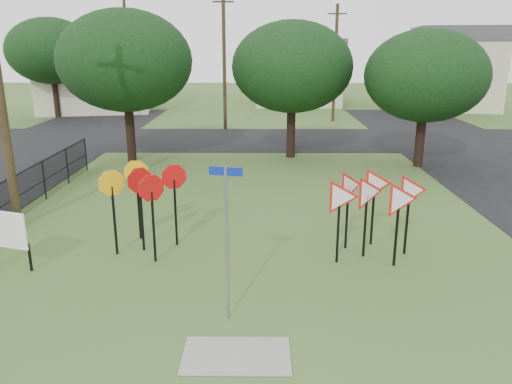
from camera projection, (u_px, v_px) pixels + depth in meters
ground at (241, 294)px, 11.55m from camera, size 140.00×140.00×0.00m
street_far at (253, 139)px, 30.74m from camera, size 60.00×8.00×0.02m
curb_pad at (236, 356)px, 9.25m from camera, size 2.00×1.20×0.02m
street_name_sign at (227, 236)px, 10.03m from camera, size 0.67×0.15×3.29m
stop_sign_cluster at (143, 189)px, 13.63m from camera, size 2.20×1.93×2.40m
yield_sign_cluster at (373, 195)px, 13.28m from camera, size 2.97×1.71×2.33m
info_board at (5, 232)px, 12.48m from camera, size 1.24×0.42×1.60m
far_pole_a at (224, 61)px, 33.31m from camera, size 1.40×0.24×9.00m
far_pole_b at (335, 63)px, 37.15m from camera, size 1.40×0.24×8.50m
far_pole_c at (128, 59)px, 39.14m from camera, size 1.40×0.24×9.00m
fence_run at (30, 188)px, 17.40m from camera, size 0.05×11.55×1.50m
house_left at (95, 69)px, 43.28m from camera, size 10.58×8.88×7.20m
house_mid at (297, 71)px, 49.02m from camera, size 8.40×8.40×6.20m
house_right at (455, 68)px, 44.92m from camera, size 8.30×8.30×7.20m
tree_near_left at (125, 61)px, 23.68m from camera, size 6.40×6.40×7.27m
tree_near_mid at (292, 67)px, 24.65m from camera, size 6.00×6.00×6.80m
tree_near_right at (426, 76)px, 22.77m from camera, size 5.60×5.60×6.33m
tree_far_left at (51, 51)px, 39.03m from camera, size 6.80×6.80×7.73m
tree_far_right at (426, 59)px, 40.87m from camera, size 6.00×6.00×6.80m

